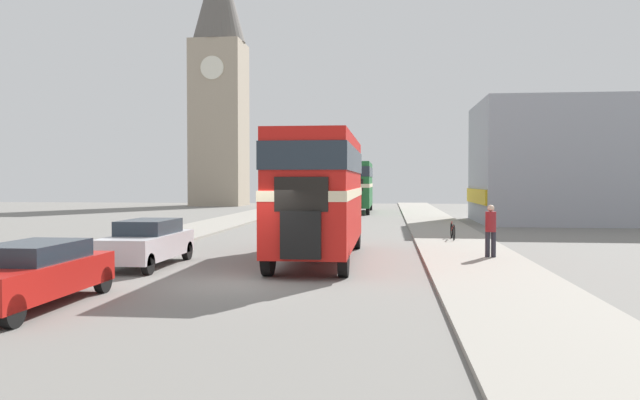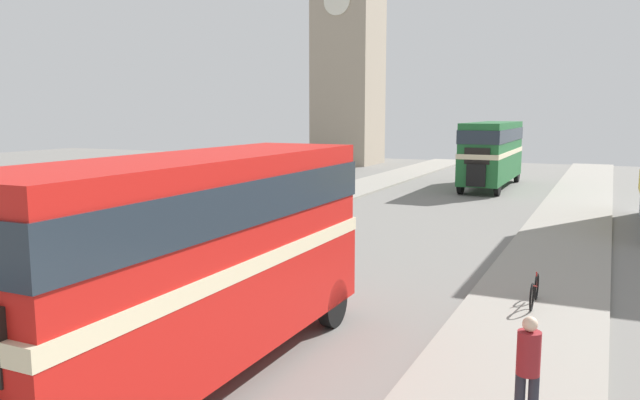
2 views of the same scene
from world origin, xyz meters
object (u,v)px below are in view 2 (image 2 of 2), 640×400
Objects in this scene: pedestrian_walking at (528,365)px; bus_distant at (492,149)px; bicycle_on_pavement at (534,291)px; church_tower at (349,6)px; double_decker_bus at (197,248)px.

bus_distant is at bearing 100.83° from pedestrian_walking.
bicycle_on_pavement is at bearing 95.25° from pedestrian_walking.
church_tower reaches higher than bicycle_on_pavement.
double_decker_bus is 32.99m from bus_distant.
pedestrian_walking is at bearing -84.75° from bicycle_on_pavement.
bus_distant is at bearing -40.52° from church_tower.
double_decker_bus is 51.01m from church_tower.
bicycle_on_pavement is (-0.61, 6.62, -0.66)m from pedestrian_walking.
pedestrian_walking is (6.22, -32.55, -1.45)m from bus_distant.
church_tower is (-22.27, 46.26, 13.73)m from pedestrian_walking.
double_decker_bus is at bearing -89.38° from bus_distant.
bus_distant is 33.17m from pedestrian_walking.
bus_distant is 26.61m from bicycle_on_pavement.
bus_distant is at bearing 102.22° from bicycle_on_pavement.
double_decker_bus reaches higher than pedestrian_walking.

